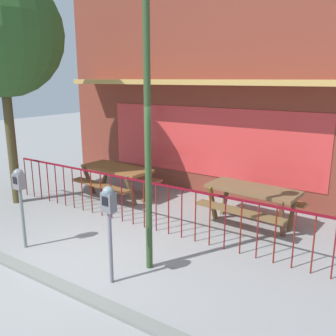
% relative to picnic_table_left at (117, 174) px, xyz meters
% --- Properties ---
extents(ground, '(40.00, 40.00, 0.00)m').
position_rel_picnic_table_left_xyz_m(ground, '(1.70, -3.12, -0.61)').
color(ground, gray).
extents(pub_storefront, '(8.91, 1.30, 5.87)m').
position_rel_picnic_table_left_xyz_m(pub_storefront, '(1.70, 1.70, 2.30)').
color(pub_storefront, '#501B1A').
rests_on(pub_storefront, ground).
extents(patio_fence_front, '(7.51, 0.04, 0.97)m').
position_rel_picnic_table_left_xyz_m(patio_fence_front, '(1.70, -1.13, 0.05)').
color(patio_fence_front, maroon).
rests_on(patio_fence_front, ground).
extents(picnic_table_left, '(1.91, 1.51, 0.79)m').
position_rel_picnic_table_left_xyz_m(picnic_table_left, '(0.00, 0.00, 0.00)').
color(picnic_table_left, brown).
rests_on(picnic_table_left, ground).
extents(picnic_table_right, '(1.90, 1.49, 0.79)m').
position_rel_picnic_table_left_xyz_m(picnic_table_right, '(3.40, 0.19, 0.00)').
color(picnic_table_right, brown).
rests_on(picnic_table_right, ground).
extents(parking_meter_near, '(0.18, 0.17, 1.46)m').
position_rel_picnic_table_left_xyz_m(parking_meter_near, '(2.51, -2.99, 0.51)').
color(parking_meter_near, slate).
rests_on(parking_meter_near, ground).
extents(parking_meter_far, '(0.18, 0.17, 1.42)m').
position_rel_picnic_table_left_xyz_m(parking_meter_far, '(0.48, -2.98, 0.49)').
color(parking_meter_far, slate).
rests_on(parking_meter_far, ground).
extents(street_tree, '(2.71, 2.71, 5.17)m').
position_rel_picnic_table_left_xyz_m(street_tree, '(-1.77, -1.60, 3.19)').
color(street_tree, '#483E23').
rests_on(street_tree, ground).
extents(street_lamp, '(0.28, 0.28, 4.19)m').
position_rel_picnic_table_left_xyz_m(street_lamp, '(2.71, -2.34, 2.10)').
color(street_lamp, '#304926').
rests_on(street_lamp, ground).
extents(curb_edge, '(12.48, 0.20, 0.11)m').
position_rel_picnic_table_left_xyz_m(curb_edge, '(1.70, -3.49, -0.61)').
color(curb_edge, slate).
rests_on(curb_edge, ground).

